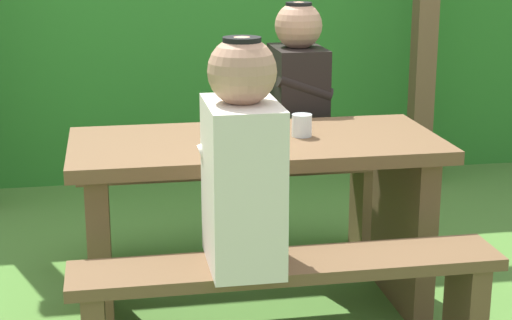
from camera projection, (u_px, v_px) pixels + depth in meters
name	position (u px, v px, depth m)	size (l,w,h in m)	color
ground_plane	(256.00, 311.00, 3.34)	(12.00, 12.00, 0.00)	#4B7B31
hedge_backdrop	(193.00, 9.00, 5.18)	(6.40, 0.66, 2.01)	#2C7A27
picnic_table	(256.00, 196.00, 3.21)	(1.40, 0.64, 0.71)	brown
bench_near	(288.00, 298.00, 2.70)	(1.40, 0.24, 0.46)	brown
bench_far	(233.00, 191.00, 3.81)	(1.40, 0.24, 0.46)	brown
person_white_shirt	(242.00, 162.00, 2.56)	(0.25, 0.35, 0.72)	silver
person_black_coat	(298.00, 89.00, 3.73)	(0.25, 0.35, 0.72)	black
drinking_glass	(302.00, 125.00, 3.18)	(0.08, 0.08, 0.09)	silver
bottle_left	(223.00, 109.00, 3.19)	(0.07, 0.07, 0.26)	silver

